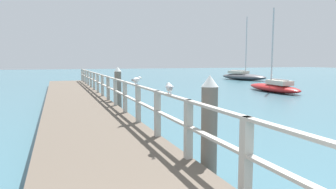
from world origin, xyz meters
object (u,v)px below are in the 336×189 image
at_px(dock_piling_near, 209,127).
at_px(boat_3, 243,76).
at_px(boat_1, 274,87).
at_px(seagull_background, 137,80).
at_px(dock_piling_far, 118,88).
at_px(seagull_foreground, 169,87).

relative_size(dock_piling_near, boat_3, 0.27).
height_order(boat_1, boat_3, boat_3).
bearing_deg(seagull_background, dock_piling_far, 129.77).
bearing_deg(dock_piling_far, boat_1, 19.03).
xyz_separation_m(dock_piling_far, boat_1, (11.25, 3.88, -0.59)).
bearing_deg(boat_3, seagull_foreground, 38.22).
bearing_deg(dock_piling_far, seagull_foreground, -93.04).
xyz_separation_m(seagull_background, boat_1, (11.62, 8.44, -1.22)).
bearing_deg(seagull_background, boat_3, 94.07).
bearing_deg(seagull_background, dock_piling_near, -39.41).
bearing_deg(boat_3, dock_piling_far, 28.20).
xyz_separation_m(dock_piling_near, dock_piling_far, (0.00, 8.05, 0.00)).
distance_m(dock_piling_far, seagull_background, 4.62).
distance_m(dock_piling_far, boat_3, 22.93).
height_order(dock_piling_near, boat_1, boat_1).
distance_m(dock_piling_far, seagull_foreground, 7.15).
distance_m(dock_piling_near, seagull_background, 3.56).
height_order(dock_piling_near, seagull_background, dock_piling_near).
xyz_separation_m(boat_1, boat_3, (5.54, 11.74, 0.07)).
distance_m(seagull_background, boat_1, 14.41).
bearing_deg(dock_piling_far, seagull_background, -94.69).
bearing_deg(seagull_foreground, dock_piling_near, -53.16).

